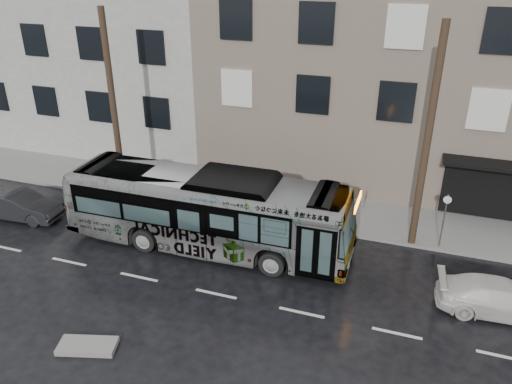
% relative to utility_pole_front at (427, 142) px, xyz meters
% --- Properties ---
extents(ground, '(120.00, 120.00, 0.00)m').
position_rel_utility_pole_front_xyz_m(ground, '(-6.50, -3.30, -4.65)').
color(ground, black).
rests_on(ground, ground).
extents(sidewalk, '(90.00, 3.60, 0.15)m').
position_rel_utility_pole_front_xyz_m(sidewalk, '(-6.50, 1.60, -4.58)').
color(sidewalk, gray).
rests_on(sidewalk, ground).
extents(building_taupe, '(20.00, 12.00, 11.00)m').
position_rel_utility_pole_front_xyz_m(building_taupe, '(-1.50, 9.40, 0.85)').
color(building_taupe, '#76695A').
rests_on(building_taupe, ground).
extents(building_grey, '(26.00, 15.00, 16.00)m').
position_rel_utility_pole_front_xyz_m(building_grey, '(-24.50, 10.90, 3.35)').
color(building_grey, '#BBB9B1').
rests_on(building_grey, ground).
extents(utility_pole_front, '(0.30, 0.30, 9.00)m').
position_rel_utility_pole_front_xyz_m(utility_pole_front, '(0.00, 0.00, 0.00)').
color(utility_pole_front, '#3E2D1F').
rests_on(utility_pole_front, sidewalk).
extents(utility_pole_rear, '(0.30, 0.30, 9.00)m').
position_rel_utility_pole_front_xyz_m(utility_pole_rear, '(-14.00, 0.00, 0.00)').
color(utility_pole_rear, '#3E2D1F').
rests_on(utility_pole_rear, sidewalk).
extents(sign_post, '(0.06, 0.06, 2.40)m').
position_rel_utility_pole_front_xyz_m(sign_post, '(1.10, 0.00, -3.30)').
color(sign_post, slate).
rests_on(sign_post, sidewalk).
extents(bus, '(12.02, 2.93, 3.34)m').
position_rel_utility_pole_front_xyz_m(bus, '(-8.11, -2.83, -2.98)').
color(bus, '#B2B2B2').
rests_on(bus, ground).
extents(white_sedan, '(4.30, 2.05, 1.21)m').
position_rel_utility_pole_front_xyz_m(white_sedan, '(3.06, -3.56, -4.05)').
color(white_sedan, silver).
rests_on(white_sedan, ground).
extents(dark_sedan, '(4.10, 1.71, 1.32)m').
position_rel_utility_pole_front_xyz_m(dark_sedan, '(-17.40, -3.44, -3.99)').
color(dark_sedan, black).
rests_on(dark_sedan, ground).
extents(slush_pile, '(1.95, 1.27, 0.18)m').
position_rel_utility_pole_front_xyz_m(slush_pile, '(-9.22, -9.65, -4.56)').
color(slush_pile, gray).
rests_on(slush_pile, ground).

